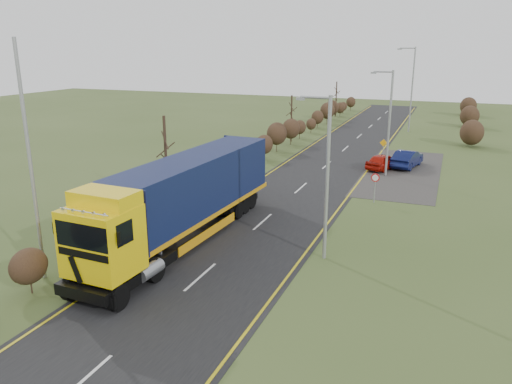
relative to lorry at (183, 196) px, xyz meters
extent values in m
plane|color=#3A4C20|center=(2.80, 0.42, -2.58)|extent=(160.00, 160.00, 0.00)
cube|color=black|center=(2.80, 10.42, -2.57)|extent=(8.00, 120.00, 0.02)
cube|color=#322F2C|center=(9.30, 20.42, -2.56)|extent=(6.00, 18.00, 0.02)
cube|color=gold|center=(-0.90, 10.42, -2.55)|extent=(0.12, 116.00, 0.01)
cube|color=gold|center=(6.50, 10.42, -2.55)|extent=(0.12, 116.00, 0.01)
cube|color=silver|center=(2.80, -11.58, -2.55)|extent=(0.12, 3.00, 0.01)
cube|color=silver|center=(2.80, -3.58, -2.55)|extent=(0.12, 3.00, 0.01)
cube|color=silver|center=(2.80, 4.42, -2.55)|extent=(0.12, 3.00, 0.01)
cube|color=silver|center=(2.80, 12.42, -2.55)|extent=(0.12, 3.00, 0.01)
cube|color=silver|center=(2.80, 20.42, -2.55)|extent=(0.12, 3.00, 0.01)
cube|color=silver|center=(2.80, 28.42, -2.55)|extent=(0.12, 3.00, 0.01)
cube|color=silver|center=(2.80, 36.42, -2.55)|extent=(0.12, 3.00, 0.01)
cube|color=silver|center=(2.80, 44.42, -2.55)|extent=(0.12, 3.00, 0.01)
cube|color=silver|center=(2.80, 52.42, -2.55)|extent=(0.12, 3.00, 0.01)
cube|color=silver|center=(2.80, 60.42, -2.55)|extent=(0.12, 3.00, 0.01)
ellipsoid|color=black|center=(-3.17, -7.58, -1.32)|extent=(1.34, 1.74, 1.54)
ellipsoid|color=black|center=(-3.22, -3.58, -1.44)|extent=(1.21, 1.57, 1.39)
ellipsoid|color=black|center=(-3.20, 0.42, -1.09)|extent=(1.58, 2.06, 1.82)
ellipsoid|color=black|center=(-3.18, 4.42, -0.74)|extent=(1.96, 2.55, 2.25)
ellipsoid|color=black|center=(-3.23, 8.42, -0.86)|extent=(1.83, 2.38, 2.10)
ellipsoid|color=black|center=(-3.15, 12.42, -1.29)|extent=(1.37, 1.78, 1.57)
ellipsoid|color=black|center=(-3.26, 16.42, -1.45)|extent=(1.20, 1.56, 1.38)
ellipsoid|color=black|center=(-3.12, 20.42, -1.12)|extent=(1.55, 2.02, 1.78)
ellipsoid|color=black|center=(-3.29, 24.42, -0.75)|extent=(1.95, 2.53, 2.24)
ellipsoid|color=black|center=(-3.10, 28.42, -0.84)|extent=(1.85, 2.41, 2.13)
ellipsoid|color=black|center=(-3.32, 32.42, -1.26)|extent=(1.40, 1.81, 1.61)
ellipsoid|color=black|center=(-3.07, 36.42, -1.45)|extent=(1.19, 1.55, 1.37)
ellipsoid|color=black|center=(-3.34, 40.42, -1.15)|extent=(1.52, 1.97, 1.75)
ellipsoid|color=black|center=(-3.04, 44.42, -0.76)|extent=(1.93, 2.51, 2.22)
ellipsoid|color=black|center=(-3.37, 48.42, -0.81)|extent=(1.88, 2.44, 2.16)
ellipsoid|color=black|center=(-3.02, 52.42, -1.24)|extent=(1.43, 1.85, 1.64)
ellipsoid|color=black|center=(-3.39, 56.42, -1.46)|extent=(1.19, 1.55, 1.37)
ellipsoid|color=black|center=(-3.00, 60.42, -1.18)|extent=(1.49, 1.93, 1.71)
cylinder|color=#34241A|center=(-3.70, 4.42, 0.45)|extent=(0.18, 0.18, 6.05)
cylinder|color=#34241A|center=(-3.70, 30.42, -0.05)|extent=(0.18, 0.18, 5.06)
cylinder|color=#34241A|center=(-3.70, 52.42, 0.00)|extent=(0.18, 0.18, 5.15)
cube|color=black|center=(0.00, -5.66, -1.82)|extent=(2.83, 5.08, 0.49)
cube|color=yellow|center=(0.00, -6.63, -0.04)|extent=(2.81, 2.50, 2.80)
cube|color=black|center=(0.00, -7.76, -1.98)|extent=(2.70, 0.26, 0.59)
cube|color=black|center=(-0.45, -7.83, -0.90)|extent=(0.65, 0.05, 1.16)
cube|color=black|center=(0.45, -7.83, -0.90)|extent=(0.65, 0.05, 1.16)
cube|color=black|center=(0.00, -7.80, 0.55)|extent=(2.53, 0.19, 1.02)
cube|color=black|center=(0.00, -7.83, -0.20)|extent=(2.48, 0.15, 0.30)
cube|color=yellow|center=(0.00, -6.25, 1.66)|extent=(2.77, 1.64, 0.60)
cylinder|color=silver|center=(0.00, -7.55, 1.47)|extent=(2.37, 0.18, 0.06)
cube|color=black|center=(-1.54, -7.55, 0.60)|extent=(0.09, 0.12, 0.49)
cube|color=black|center=(1.54, -7.55, 0.60)|extent=(0.09, 0.12, 0.49)
cylinder|color=gray|center=(-1.24, -5.23, -1.77)|extent=(0.67, 1.43, 0.60)
cylinder|color=gray|center=(1.24, -5.23, -1.77)|extent=(0.67, 1.43, 0.60)
cube|color=orange|center=(0.00, 1.34, -1.25)|extent=(3.37, 13.70, 0.26)
cube|color=black|center=(0.00, 1.34, 0.36)|extent=(3.33, 13.27, 2.96)
cube|color=#0F1542|center=(0.00, 7.94, 0.36)|extent=(2.67, 0.19, 2.96)
cube|color=#0F1542|center=(0.00, -5.25, 0.36)|extent=(2.67, 0.19, 2.96)
cube|color=black|center=(0.00, 5.44, -1.87)|extent=(2.67, 4.00, 0.38)
cube|color=orange|center=(-1.32, 0.27, -1.98)|extent=(0.35, 5.92, 0.49)
cube|color=orange|center=(1.32, 0.27, -1.98)|extent=(0.35, 5.92, 0.49)
cylinder|color=black|center=(-1.13, -7.39, -2.01)|extent=(0.40, 1.14, 1.12)
cylinder|color=black|center=(1.13, -7.39, -2.01)|extent=(0.40, 1.14, 1.12)
cylinder|color=black|center=(-1.13, -4.69, -2.01)|extent=(0.40, 1.14, 1.12)
cylinder|color=black|center=(1.13, -4.69, -2.01)|extent=(0.40, 1.14, 1.12)
cylinder|color=black|center=(-1.13, 4.47, -2.01)|extent=(0.40, 1.14, 1.12)
cylinder|color=black|center=(1.13, 4.47, -2.01)|extent=(0.40, 1.14, 1.12)
cylinder|color=black|center=(-1.13, 5.55, -2.01)|extent=(0.40, 1.14, 1.12)
cylinder|color=black|center=(1.13, 5.55, -2.01)|extent=(0.40, 1.14, 1.12)
cylinder|color=black|center=(-1.13, 6.63, -2.01)|extent=(0.40, 1.14, 1.12)
cylinder|color=black|center=(1.13, 6.63, -2.01)|extent=(0.40, 1.14, 1.12)
imported|color=#AA1308|center=(7.60, 20.73, -1.90)|extent=(2.81, 4.25, 1.35)
imported|color=#0B123E|center=(9.46, 22.29, -1.82)|extent=(2.47, 4.79, 1.50)
cylinder|color=#979A9C|center=(7.51, 0.62, 1.43)|extent=(0.18, 0.18, 8.00)
cylinder|color=#979A9C|center=(6.80, 0.62, 5.29)|extent=(1.42, 0.12, 0.12)
cube|color=#979A9C|center=(6.09, 0.62, 5.20)|extent=(0.40, 0.16, 0.12)
cylinder|color=#979A9C|center=(8.14, 18.59, 1.61)|extent=(0.18, 0.18, 8.38)
cylinder|color=#979A9C|center=(7.40, 18.59, 5.66)|extent=(1.49, 0.12, 0.12)
cube|color=#979A9C|center=(6.66, 18.59, 5.57)|extent=(0.42, 0.17, 0.13)
cylinder|color=#979A9C|center=(7.86, 41.77, 2.48)|extent=(0.18, 0.18, 10.11)
cylinder|color=#979A9C|center=(6.96, 41.77, 7.37)|extent=(1.80, 0.12, 0.12)
cube|color=#979A9C|center=(6.06, 41.77, 7.25)|extent=(0.51, 0.20, 0.16)
cylinder|color=#979A9C|center=(-3.79, -6.20, 2.67)|extent=(0.16, 0.16, 10.49)
cylinder|color=#979A9C|center=(8.40, 10.76, -1.70)|extent=(0.08, 0.08, 1.76)
cylinder|color=red|center=(8.40, 10.73, -0.82)|extent=(0.56, 0.04, 0.56)
cylinder|color=white|center=(8.40, 10.71, -0.82)|extent=(0.42, 0.02, 0.42)
cylinder|color=#979A9C|center=(7.00, 25.18, -1.88)|extent=(0.08, 0.08, 1.39)
cube|color=#FEAD0E|center=(7.00, 25.13, -1.09)|extent=(0.70, 0.04, 0.70)
camera|label=1|loc=(12.76, -21.94, 7.53)|focal=35.00mm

